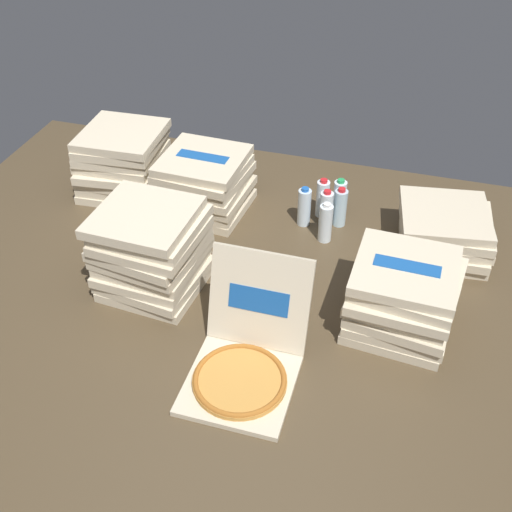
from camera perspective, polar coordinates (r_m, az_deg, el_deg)
The scene contains 13 objects.
ground_plane at distance 2.67m, azimuth -1.56°, elevation -3.63°, with size 3.20×2.40×0.02m, color #4C3D28.
open_pizza_box at distance 2.30m, azimuth -1.00°, elevation -9.36°, with size 0.38×0.51×0.39m.
pizza_stack_right_near at distance 3.09m, azimuth -4.69°, elevation 6.59°, with size 0.43×0.43×0.29m.
pizza_stack_right_far at distance 2.50m, azimuth 13.20°, elevation -3.62°, with size 0.44×0.44×0.29m.
pizza_stack_right_mid at distance 3.30m, azimuth -12.02°, elevation 8.46°, with size 0.43×0.44×0.33m.
pizza_stack_left_mid at distance 2.62m, azimuth -9.46°, elevation 0.53°, with size 0.44×0.44×0.37m.
pizza_stack_left_near at distance 2.95m, azimuth 16.76°, elevation 2.15°, with size 0.45×0.44×0.21m.
water_bottle_0 at distance 3.08m, azimuth 6.07°, elevation 5.23°, with size 0.06×0.06×0.20m.
water_bottle_1 at distance 2.91m, azimuth 6.33°, elevation 3.02°, with size 0.06×0.06×0.20m.
water_bottle_2 at distance 3.01m, azimuth 4.40°, elevation 4.47°, with size 0.06×0.06×0.20m.
water_bottle_3 at distance 3.02m, azimuth 7.65°, elevation 4.39°, with size 0.06×0.06×0.20m.
water_bottle_4 at distance 3.09m, azimuth 7.58°, elevation 5.20°, with size 0.06×0.06×0.20m.
water_bottle_5 at distance 3.00m, azimuth 6.38°, elevation 4.21°, with size 0.06×0.06×0.20m.
Camera 1 is at (0.62, -1.86, 1.79)m, focal length 44.03 mm.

